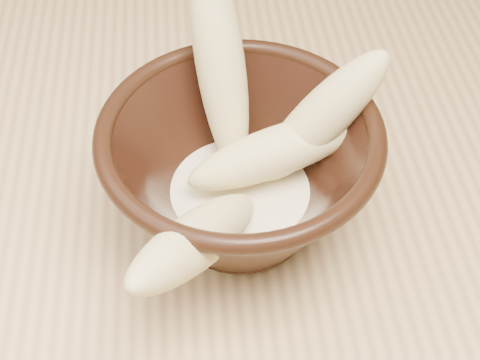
% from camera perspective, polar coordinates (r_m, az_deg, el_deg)
% --- Properties ---
extents(table, '(1.20, 0.80, 0.75)m').
position_cam_1_polar(table, '(0.64, 14.26, -1.87)').
color(table, '#DEBA7A').
rests_on(table, ground).
extents(bowl, '(0.19, 0.19, 0.10)m').
position_cam_1_polar(bowl, '(0.46, -0.00, 0.73)').
color(bowl, black).
rests_on(bowl, table).
extents(milk_puddle, '(0.11, 0.11, 0.01)m').
position_cam_1_polar(milk_puddle, '(0.48, -0.00, -1.31)').
color(milk_puddle, '#F3E7C3').
rests_on(milk_puddle, bowl).
extents(banana_upright, '(0.05, 0.12, 0.16)m').
position_cam_1_polar(banana_upright, '(0.47, -1.76, 10.27)').
color(banana_upright, '#FAE694').
rests_on(banana_upright, bowl).
extents(banana_right, '(0.11, 0.05, 0.12)m').
position_cam_1_polar(banana_right, '(0.46, 6.81, 5.16)').
color(banana_right, '#FAE694').
rests_on(banana_right, bowl).
extents(banana_across, '(0.14, 0.06, 0.06)m').
position_cam_1_polar(banana_across, '(0.46, 3.13, 2.45)').
color(banana_across, '#FAE694').
rests_on(banana_across, bowl).
extents(banana_front, '(0.11, 0.14, 0.10)m').
position_cam_1_polar(banana_front, '(0.41, -3.63, -5.05)').
color(banana_front, '#FAE694').
rests_on(banana_front, bowl).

